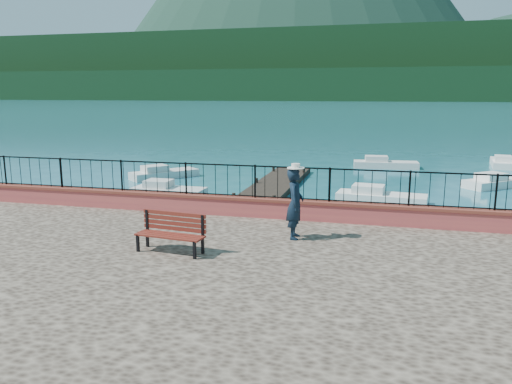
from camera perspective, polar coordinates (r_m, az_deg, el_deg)
The scene contains 15 objects.
ground at distance 11.97m, azimuth -3.25°, elevation -12.68°, with size 2000.00×2000.00×0.00m, color #19596B.
parapet at distance 14.89m, azimuth 1.01°, elevation -1.78°, with size 28.00×0.46×0.58m, color #C55047.
railing at distance 14.74m, azimuth 1.02°, elevation 1.12°, with size 27.00×0.05×0.95m, color black.
dock at distance 23.52m, azimuth 0.97°, elevation -0.25°, with size 2.00×16.00×0.30m, color #2D231C.
far_forest at distance 310.45m, azimuth 14.15°, elevation 11.75°, with size 900.00×60.00×18.00m, color black.
foothills at distance 370.82m, azimuth 14.34°, elevation 13.63°, with size 900.00×120.00×44.00m, color black.
park_bench at distance 11.82m, azimuth -9.71°, elevation -5.49°, with size 1.69×0.72×0.91m.
person at distance 12.64m, azimuth 4.49°, elevation -1.34°, with size 0.66×0.43×1.81m, color black.
hat at distance 12.46m, azimuth 4.56°, elevation 2.98°, with size 0.44×0.44×0.12m, color white.
boat_0 at distance 24.00m, azimuth -9.93°, elevation 0.43°, with size 3.47×1.30×0.80m, color silver.
boat_1 at distance 22.96m, azimuth 14.14°, elevation -0.24°, with size 3.91×1.30×0.80m, color white.
boat_2 at distance 29.00m, azimuth 26.03°, elevation 1.31°, with size 3.99×1.30×0.80m, color white.
boat_3 at distance 29.30m, azimuth -10.43°, elevation 2.37°, with size 3.88×1.30×0.80m, color silver.
boat_4 at distance 33.79m, azimuth 14.62°, elevation 3.36°, with size 4.10×1.30×0.80m, color silver.
boat_5 at distance 37.25m, azimuth 26.33°, elevation 3.26°, with size 3.80×1.30×0.80m, color silver.
Camera 1 is at (3.37, -10.41, 4.86)m, focal length 35.00 mm.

